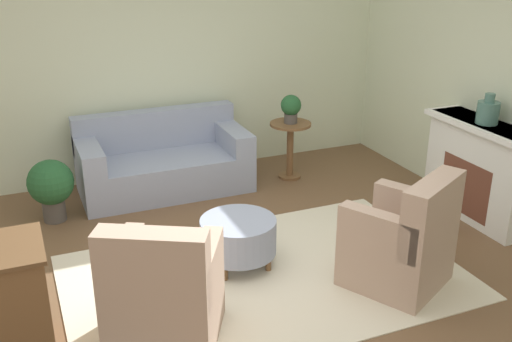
{
  "coord_description": "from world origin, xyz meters",
  "views": [
    {
      "loc": [
        -1.77,
        -4.02,
        2.7
      ],
      "look_at": [
        0.15,
        0.55,
        0.75
      ],
      "focal_mm": 42.0,
      "sensor_mm": 36.0,
      "label": 1
    }
  ],
  "objects": [
    {
      "name": "armchair_right",
      "position": [
        1.0,
        -0.53,
        0.39
      ],
      "size": [
        0.98,
        0.98,
        0.97
      ],
      "color": "tan",
      "rests_on": "rug"
    },
    {
      "name": "wall_back",
      "position": [
        0.0,
        2.78,
        1.4
      ],
      "size": [
        9.44,
        0.12,
        2.8
      ],
      "color": "beige",
      "rests_on": "ground_plane"
    },
    {
      "name": "potted_plant_floor",
      "position": [
        -1.53,
        1.84,
        0.38
      ],
      "size": [
        0.46,
        0.46,
        0.65
      ],
      "color": "#4C4742",
      "rests_on": "ground_plane"
    },
    {
      "name": "ottoman_table",
      "position": [
        -0.13,
        0.29,
        0.28
      ],
      "size": [
        0.66,
        0.66,
        0.43
      ],
      "color": "#8E99B2",
      "rests_on": "rug"
    },
    {
      "name": "armchair_left",
      "position": [
        -1.0,
        -0.53,
        0.39
      ],
      "size": [
        0.98,
        0.98,
        0.97
      ],
      "color": "tan",
      "rests_on": "rug"
    },
    {
      "name": "rug",
      "position": [
        0.0,
        0.0,
        0.01
      ],
      "size": [
        3.29,
        2.12,
        0.01
      ],
      "color": "beige",
      "rests_on": "ground_plane"
    },
    {
      "name": "vase_mantel_near",
      "position": [
        2.45,
        0.25,
        1.13
      ],
      "size": [
        0.21,
        0.21,
        0.3
      ],
      "color": "#477066",
      "rests_on": "fireplace"
    },
    {
      "name": "side_table",
      "position": [
        1.18,
        1.97,
        0.45
      ],
      "size": [
        0.48,
        0.48,
        0.68
      ],
      "color": "brown",
      "rests_on": "ground_plane"
    },
    {
      "name": "ground_plane",
      "position": [
        0.0,
        0.0,
        0.0
      ],
      "size": [
        16.0,
        16.0,
        0.0
      ],
      "primitive_type": "plane",
      "color": "brown"
    },
    {
      "name": "potted_plant_on_side_table",
      "position": [
        1.18,
        1.97,
        0.87
      ],
      "size": [
        0.24,
        0.24,
        0.33
      ],
      "color": "#4C4742",
      "rests_on": "side_table"
    },
    {
      "name": "fireplace",
      "position": [
        2.46,
        0.25,
        0.53
      ],
      "size": [
        0.44,
        1.33,
        1.01
      ],
      "color": "white",
      "rests_on": "ground_plane"
    },
    {
      "name": "couch",
      "position": [
        -0.29,
        2.22,
        0.31
      ],
      "size": [
        1.86,
        0.91,
        0.85
      ],
      "color": "#8E99B2",
      "rests_on": "ground_plane"
    }
  ]
}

